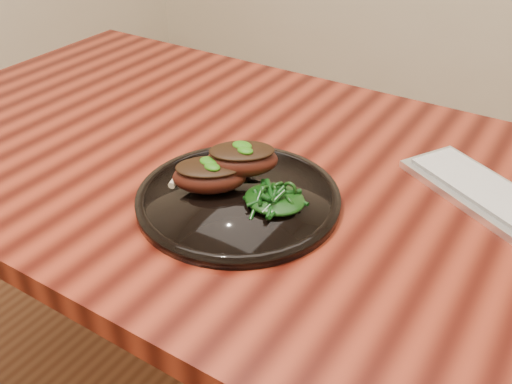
# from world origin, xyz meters

# --- Properties ---
(desk) EXTENTS (1.60, 0.80, 0.75)m
(desk) POSITION_xyz_m (0.00, 0.00, 0.67)
(desk) COLOR #350B06
(desk) RESTS_ON ground
(plate) EXTENTS (0.31, 0.31, 0.02)m
(plate) POSITION_xyz_m (-0.02, -0.12, 0.76)
(plate) COLOR black
(plate) RESTS_ON desk
(lamb_chop_front) EXTENTS (0.13, 0.12, 0.05)m
(lamb_chop_front) POSITION_xyz_m (-0.06, -0.13, 0.79)
(lamb_chop_front) COLOR #3B130B
(lamb_chop_front) RESTS_ON plate
(lamb_chop_back) EXTENTS (0.13, 0.12, 0.05)m
(lamb_chop_back) POSITION_xyz_m (-0.03, -0.09, 0.81)
(lamb_chop_back) COLOR #3B130B
(lamb_chop_back) RESTS_ON plate
(herb_smear) EXTENTS (0.08, 0.05, 0.01)m
(herb_smear) POSITION_xyz_m (-0.06, -0.05, 0.77)
(herb_smear) COLOR #144D08
(herb_smear) RESTS_ON plate
(greens_heap) EXTENTS (0.09, 0.09, 0.03)m
(greens_heap) POSITION_xyz_m (0.04, -0.11, 0.78)
(greens_heap) COLOR black
(greens_heap) RESTS_ON plate
(keyboard) EXTENTS (0.38, 0.28, 0.02)m
(keyboard) POSITION_xyz_m (0.34, 0.08, 0.76)
(keyboard) COLOR silver
(keyboard) RESTS_ON desk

